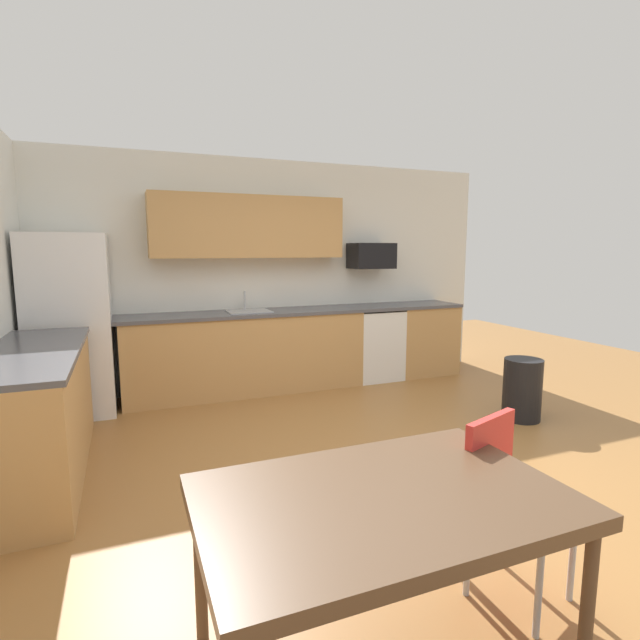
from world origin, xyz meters
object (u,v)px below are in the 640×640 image
refrigerator (70,325)px  microwave (371,256)px  dining_table (383,508)px  chair_near_table (509,493)px  trash_bin (522,389)px  oven_range (374,343)px

refrigerator → microwave: bearing=3.0°
dining_table → refrigerator: bearing=110.1°
chair_near_table → trash_bin: (1.89, 1.82, -0.20)m
refrigerator → oven_range: bearing=1.3°
refrigerator → chair_near_table: bearing=-59.4°
microwave → refrigerator: bearing=-177.0°
refrigerator → oven_range: 3.48m
oven_range → trash_bin: (0.60, -1.91, -0.16)m
oven_range → dining_table: 4.40m
oven_range → chair_near_table: size_ratio=1.07×
microwave → trash_bin: 2.45m
oven_range → microwave: microwave is taller
refrigerator → dining_table: size_ratio=1.29×
microwave → dining_table: 4.57m
oven_range → dining_table: (-2.05, -3.89, 0.21)m
dining_table → trash_bin: bearing=36.6°
oven_range → chair_near_table: oven_range is taller
dining_table → chair_near_table: bearing=11.1°
refrigerator → chair_near_table: 4.27m
refrigerator → microwave: size_ratio=3.33×
chair_near_table → trash_bin: chair_near_table is taller
dining_table → trash_bin: size_ratio=2.33×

